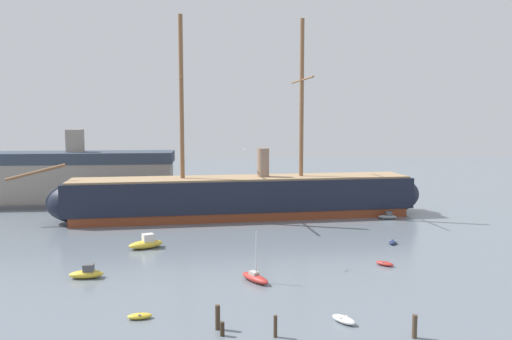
# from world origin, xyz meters

# --- Properties ---
(tall_ship) EXTENTS (76.30, 16.64, 36.68)m
(tall_ship) POSITION_xyz_m (1.86, 57.94, 3.94)
(tall_ship) COLOR brown
(tall_ship) RESTS_ON ground
(dinghy_foreground_left) EXTENTS (2.32, 1.18, 0.53)m
(dinghy_foreground_left) POSITION_xyz_m (-11.33, 10.95, 0.27)
(dinghy_foreground_left) COLOR gold
(dinghy_foreground_left) RESTS_ON ground
(dinghy_foreground_right) EXTENTS (2.33, 2.74, 0.60)m
(dinghy_foreground_right) POSITION_xyz_m (6.99, 8.13, 0.30)
(dinghy_foreground_right) COLOR silver
(dinghy_foreground_right) RESTS_ON ground
(sailboat_near_centre) EXTENTS (3.46, 4.51, 5.82)m
(sailboat_near_centre) POSITION_xyz_m (0.24, 20.36, 0.49)
(sailboat_near_centre) COLOR #B22D28
(sailboat_near_centre) RESTS_ON ground
(motorboat_mid_left) EXTENTS (3.90, 1.74, 1.61)m
(motorboat_mid_left) POSITION_xyz_m (-18.90, 23.71, 0.57)
(motorboat_mid_left) COLOR gold
(motorboat_mid_left) RESTS_ON ground
(dinghy_mid_right) EXTENTS (2.34, 2.37, 0.55)m
(dinghy_mid_right) POSITION_xyz_m (17.00, 24.87, 0.28)
(dinghy_mid_right) COLOR #B22D28
(dinghy_mid_right) RESTS_ON ground
(motorboat_alongside_bow) EXTENTS (5.25, 3.81, 2.04)m
(motorboat_alongside_bow) POSITION_xyz_m (-13.59, 36.66, 0.72)
(motorboat_alongside_bow) COLOR gold
(motorboat_alongside_bow) RESTS_ON ground
(dinghy_alongside_stern) EXTENTS (1.94, 2.48, 0.54)m
(dinghy_alongside_stern) POSITION_xyz_m (22.10, 35.40, 0.27)
(dinghy_alongside_stern) COLOR #1E284C
(dinghy_alongside_stern) RESTS_ON ground
(motorboat_far_left) EXTENTS (2.25, 4.33, 1.74)m
(motorboat_far_left) POSITION_xyz_m (-27.54, 57.18, 0.61)
(motorboat_far_left) COLOR #236670
(motorboat_far_left) RESTS_ON ground
(motorboat_far_right) EXTENTS (3.60, 2.02, 1.43)m
(motorboat_far_right) POSITION_xyz_m (28.18, 53.48, 0.50)
(motorboat_far_right) COLOR gray
(motorboat_far_right) RESTS_ON ground
(dinghy_distant_centre) EXTENTS (2.59, 2.49, 0.59)m
(dinghy_distant_centre) POSITION_xyz_m (-0.17, 63.70, 0.30)
(dinghy_distant_centre) COLOR #7FB2D6
(dinghy_distant_centre) RESTS_ON ground
(mooring_piling_nearest) EXTENTS (0.43, 0.43, 2.18)m
(mooring_piling_nearest) POSITION_xyz_m (-4.30, 7.86, 1.09)
(mooring_piling_nearest) COLOR #423323
(mooring_piling_nearest) RESTS_ON ground
(mooring_piling_left_pair) EXTENTS (0.32, 0.32, 1.88)m
(mooring_piling_left_pair) POSITION_xyz_m (0.45, 5.81, 0.94)
(mooring_piling_left_pair) COLOR #423323
(mooring_piling_left_pair) RESTS_ON ground
(mooring_piling_right_pair) EXTENTS (0.38, 0.38, 1.21)m
(mooring_piling_right_pair) POSITION_xyz_m (-3.96, 6.52, 0.60)
(mooring_piling_right_pair) COLOR #382B1E
(mooring_piling_right_pair) RESTS_ON ground
(mooring_piling_midwater) EXTENTS (0.43, 0.43, 2.00)m
(mooring_piling_midwater) POSITION_xyz_m (11.96, 4.43, 1.00)
(mooring_piling_midwater) COLOR #4C3D2D
(mooring_piling_midwater) RESTS_ON ground
(dockside_warehouse_left) EXTENTS (46.45, 12.78, 16.10)m
(dockside_warehouse_left) POSITION_xyz_m (-33.50, 76.62, 5.64)
(dockside_warehouse_left) COLOR #565659
(dockside_warehouse_left) RESTS_ON ground
(seagull_in_flight) EXTENTS (1.08, 1.03, 0.14)m
(seagull_in_flight) POSITION_xyz_m (-0.38, 27.93, 14.45)
(seagull_in_flight) COLOR silver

